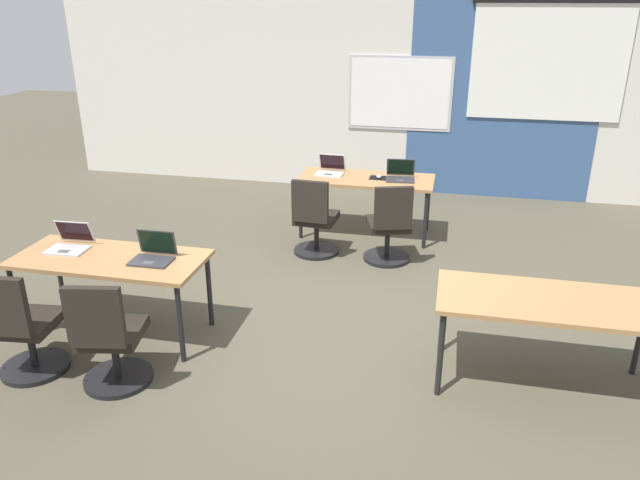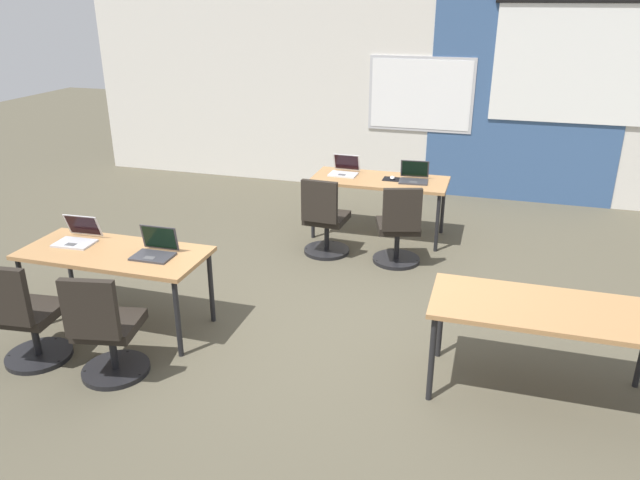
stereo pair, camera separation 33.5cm
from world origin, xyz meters
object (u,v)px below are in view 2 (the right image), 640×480
at_px(desk_near_left, 114,258).
at_px(laptop_far_left, 344,170).
at_px(chair_near_left_inner, 106,335).
at_px(chair_near_left_end, 26,321).
at_px(laptop_near_left_inner, 155,250).
at_px(laptop_near_left_end, 77,237).
at_px(mouse_far_right, 392,178).
at_px(chair_far_left, 325,223).
at_px(desk_far_center, 380,184).
at_px(laptop_far_right, 414,177).
at_px(desk_near_right, 546,314).
at_px(chair_far_right, 398,232).

relative_size(desk_near_left, laptop_far_left, 4.70).
xyz_separation_m(desk_near_left, chair_near_left_inner, (0.38, -0.72, -0.28)).
bearing_deg(chair_near_left_end, laptop_near_left_inner, -140.61).
distance_m(chair_near_left_inner, laptop_near_left_end, 1.21).
bearing_deg(mouse_far_right, chair_far_left, -127.99).
distance_m(desk_near_left, desk_far_center, 3.30).
relative_size(chair_near_left_end, chair_far_left, 1.00).
bearing_deg(chair_far_left, laptop_far_right, -134.85).
bearing_deg(laptop_far_left, chair_far_left, -88.38).
height_order(chair_near_left_end, laptop_far_left, laptop_far_left).
bearing_deg(laptop_far_right, desk_near_right, -68.93).
height_order(desk_near_left, desk_far_center, same).
bearing_deg(laptop_far_right, chair_far_right, -96.31).
relative_size(desk_far_center, laptop_far_left, 4.70).
bearing_deg(laptop_far_left, chair_far_right, -44.23).
height_order(laptop_near_left_inner, chair_near_left_inner, laptop_near_left_inner).
xyz_separation_m(desk_near_left, chair_near_left_end, (-0.35, -0.73, -0.28)).
bearing_deg(desk_far_center, chair_near_left_end, -120.72).
height_order(chair_far_right, laptop_near_left_inner, laptop_near_left_inner).
xyz_separation_m(laptop_far_right, chair_near_left_inner, (-1.77, -3.54, -0.39)).
distance_m(desk_near_left, laptop_near_left_inner, 0.41).
distance_m(chair_near_left_end, laptop_far_left, 3.99).
bearing_deg(desk_near_right, chair_far_right, 124.29).
relative_size(desk_near_left, desk_far_center, 1.00).
bearing_deg(desk_near_right, mouse_far_right, 119.61).
distance_m(mouse_far_right, laptop_near_left_inner, 3.18).
relative_size(desk_near_left, chair_far_right, 1.74).
bearing_deg(chair_far_left, laptop_far_left, -87.25).
xyz_separation_m(laptop_far_right, mouse_far_right, (-0.25, 0.00, -0.03)).
relative_size(desk_near_right, chair_near_left_end, 1.74).
distance_m(laptop_near_left_inner, chair_near_left_inner, 0.84).
height_order(desk_near_left, laptop_far_right, laptop_far_right).
bearing_deg(chair_near_left_end, chair_far_left, -126.67).
distance_m(laptop_near_left_inner, chair_near_left_end, 1.13).
height_order(desk_near_left, laptop_near_left_inner, laptop_near_left_inner).
distance_m(chair_far_right, chair_far_left, 0.84).
distance_m(desk_far_center, chair_far_left, 0.93).
height_order(desk_near_right, laptop_far_left, laptop_far_left).
bearing_deg(chair_far_right, laptop_far_left, -62.99).
height_order(chair_far_right, laptop_near_left_end, laptop_near_left_end).
distance_m(desk_far_center, mouse_far_right, 0.17).
relative_size(chair_near_left_inner, chair_far_left, 1.00).
height_order(desk_near_left, chair_near_left_end, chair_near_left_end).
bearing_deg(laptop_far_left, laptop_near_left_inner, -105.57).
xyz_separation_m(laptop_near_left_end, chair_far_left, (1.71, 1.95, -0.39)).
relative_size(laptop_near_left_inner, laptop_near_left_end, 0.97).
distance_m(chair_near_left_inner, chair_far_left, 2.91).
distance_m(laptop_near_left_inner, laptop_far_left, 3.00).
relative_size(laptop_near_left_end, chair_near_left_end, 0.38).
xyz_separation_m(desk_near_left, chair_far_right, (2.13, 2.02, -0.28)).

